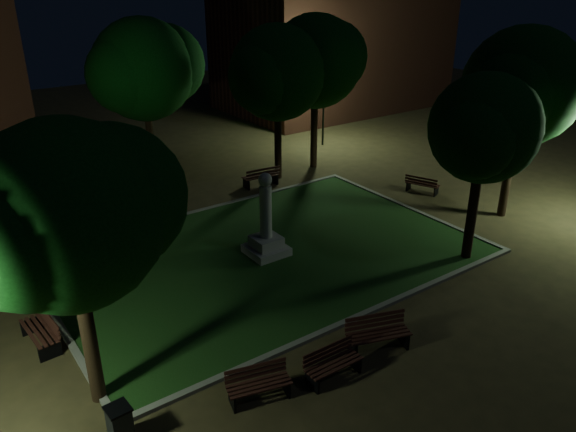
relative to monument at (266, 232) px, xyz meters
The scene contains 19 objects.
ground 2.22m from the monument, 90.00° to the right, with size 80.00×80.00×0.00m, color #443920.
lawn 0.92m from the monument, ahead, with size 15.00×10.00×0.08m, color #1F4718.
lawn_kerb 0.90m from the monument, ahead, with size 15.40×10.40×0.12m.
monument is the anchor object (origin of this frame).
building_far 25.95m from the monument, 45.00° to the left, with size 16.00×10.00×12.00m, color #56291C.
tree_west 9.44m from the monument, 152.41° to the right, with size 5.25×4.29×7.17m.
tree_north_er 9.68m from the monument, 51.83° to the left, with size 5.66×4.62×7.61m.
tree_ne 11.56m from the monument, 42.03° to the left, with size 5.80×4.73×7.94m.
tree_east 11.84m from the monument, 15.13° to the right, with size 5.85×4.77×7.97m.
tree_se 8.50m from the monument, 36.96° to the right, with size 4.63×3.78×6.85m.
tree_far_north 11.28m from the monument, 89.67° to the left, with size 5.96×4.87×7.92m.
lamppost_ne 14.82m from the monument, 42.98° to the left, with size 1.18×0.28×4.51m.
bench_near_left 7.14m from the monument, 109.46° to the right, with size 1.62×0.59×0.88m.
bench_near_right 6.53m from the monument, 94.73° to the right, with size 1.91×1.18×0.99m.
bench_west_near 7.65m from the monument, 124.98° to the right, with size 1.70×0.94×0.88m.
bench_left_side 8.26m from the monument, behind, with size 0.76×1.83×0.98m.
bench_right_side 9.64m from the monument, ahead, with size 1.09×1.67×0.87m.
bench_far_side 7.33m from the monument, 58.47° to the left, with size 1.86×0.80×0.99m.
trash_bin 9.47m from the monument, 144.08° to the right, with size 0.56×0.56×0.91m.
Camera 1 is at (-10.19, -13.67, 9.92)m, focal length 35.00 mm.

